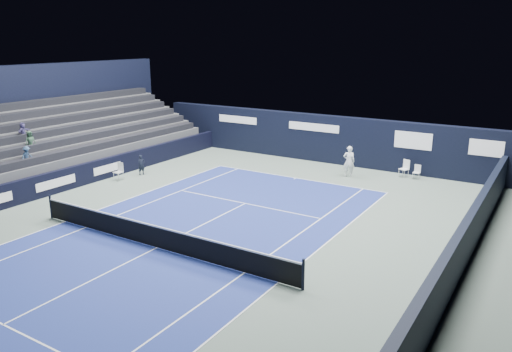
{
  "coord_description": "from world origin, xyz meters",
  "views": [
    {
      "loc": [
        12.86,
        -13.32,
        7.97
      ],
      "look_at": [
        0.22,
        7.06,
        1.3
      ],
      "focal_mm": 35.0,
      "sensor_mm": 36.0,
      "label": 1
    }
  ],
  "objects_px": {
    "folding_chair_back_b": "(417,171)",
    "folding_chair_back_a": "(405,167)",
    "tennis_player": "(349,161)",
    "tennis_net": "(156,236)",
    "line_judge_chair": "(119,170)"
  },
  "relations": [
    {
      "from": "line_judge_chair",
      "to": "folding_chair_back_b",
      "type": "bearing_deg",
      "value": 34.78
    },
    {
      "from": "folding_chair_back_b",
      "to": "tennis_net",
      "type": "distance_m",
      "value": 16.59
    },
    {
      "from": "tennis_net",
      "to": "tennis_player",
      "type": "relative_size",
      "value": 7.0
    },
    {
      "from": "folding_chair_back_a",
      "to": "line_judge_chair",
      "type": "bearing_deg",
      "value": -122.85
    },
    {
      "from": "tennis_net",
      "to": "line_judge_chair",
      "type": "bearing_deg",
      "value": 144.15
    },
    {
      "from": "line_judge_chair",
      "to": "tennis_player",
      "type": "xyz_separation_m",
      "value": [
        11.0,
        7.71,
        0.34
      ]
    },
    {
      "from": "folding_chair_back_b",
      "to": "tennis_net",
      "type": "height_order",
      "value": "tennis_net"
    },
    {
      "from": "tennis_net",
      "to": "tennis_player",
      "type": "height_order",
      "value": "tennis_player"
    },
    {
      "from": "folding_chair_back_a",
      "to": "tennis_player",
      "type": "height_order",
      "value": "tennis_player"
    },
    {
      "from": "folding_chair_back_a",
      "to": "tennis_net",
      "type": "relative_size",
      "value": 0.08
    },
    {
      "from": "folding_chair_back_b",
      "to": "folding_chair_back_a",
      "type": "bearing_deg",
      "value": 175.63
    },
    {
      "from": "folding_chair_back_a",
      "to": "tennis_net",
      "type": "height_order",
      "value": "tennis_net"
    },
    {
      "from": "line_judge_chair",
      "to": "tennis_player",
      "type": "height_order",
      "value": "tennis_player"
    },
    {
      "from": "tennis_net",
      "to": "tennis_player",
      "type": "distance_m",
      "value": 14.1
    },
    {
      "from": "line_judge_chair",
      "to": "tennis_net",
      "type": "height_order",
      "value": "tennis_net"
    }
  ]
}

